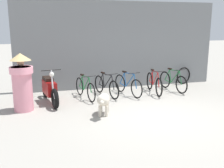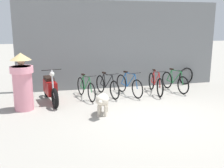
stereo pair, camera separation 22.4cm
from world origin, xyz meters
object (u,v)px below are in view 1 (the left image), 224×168
object	(u,v)px
bicycle_1	(106,86)
bicycle_2	(128,85)
spare_tire_left	(183,76)
bicycle_3	(154,83)
bicycle_4	(173,81)
person_in_robes	(22,82)
stray_dog	(103,100)
bicycle_0	(85,88)
motorcycle	(50,89)

from	to	relation	value
bicycle_1	bicycle_2	size ratio (longest dim) A/B	1.02
bicycle_1	spare_tire_left	size ratio (longest dim) A/B	2.32
bicycle_1	bicycle_3	size ratio (longest dim) A/B	0.96
bicycle_3	bicycle_4	size ratio (longest dim) A/B	1.05
bicycle_2	spare_tire_left	xyz separation A→B (m)	(2.73, 1.01, 0.00)
bicycle_3	bicycle_2	bearing A→B (deg)	-83.32
spare_tire_left	bicycle_1	bearing A→B (deg)	-165.07
bicycle_1	person_in_robes	size ratio (longest dim) A/B	1.00
bicycle_4	person_in_robes	xyz separation A→B (m)	(-5.16, -0.98, 0.49)
stray_dog	bicycle_2	bearing A→B (deg)	163.59
bicycle_1	bicycle_4	xyz separation A→B (m)	(2.54, 0.06, 0.00)
bicycle_2	bicycle_4	world-z (taller)	bicycle_4
bicycle_1	bicycle_3	world-z (taller)	bicycle_3
bicycle_2	bicycle_3	xyz separation A→B (m)	(0.98, 0.01, 0.00)
person_in_robes	bicycle_0	bearing A→B (deg)	-158.31
bicycle_2	motorcycle	distance (m)	2.65
bicycle_3	bicycle_0	bearing A→B (deg)	-82.22
bicycle_1	bicycle_3	bearing A→B (deg)	72.67
motorcycle	person_in_robes	distance (m)	1.02
bicycle_3	bicycle_4	world-z (taller)	bicycle_3
bicycle_1	spare_tire_left	distance (m)	3.60
bicycle_0	spare_tire_left	distance (m)	4.36
bicycle_1	person_in_robes	world-z (taller)	person_in_robes
bicycle_0	motorcycle	distance (m)	1.16
bicycle_1	bicycle_4	world-z (taller)	bicycle_4
bicycle_0	bicycle_2	size ratio (longest dim) A/B	0.99
bicycle_0	bicycle_1	bearing A→B (deg)	87.66
stray_dog	bicycle_1	bearing A→B (deg)	-177.24
bicycle_1	motorcycle	bearing A→B (deg)	-94.55
person_in_robes	spare_tire_left	world-z (taller)	person_in_robes
bicycle_0	bicycle_2	xyz separation A→B (m)	(1.50, 0.06, 0.01)
bicycle_3	bicycle_4	xyz separation A→B (m)	(0.81, 0.13, -0.00)
bicycle_4	spare_tire_left	bearing A→B (deg)	123.95
person_in_robes	spare_tire_left	bearing A→B (deg)	-164.03
bicycle_0	person_in_robes	world-z (taller)	person_in_robes
person_in_robes	spare_tire_left	distance (m)	6.39
bicycle_2	stray_dog	world-z (taller)	bicycle_2
bicycle_3	stray_dog	world-z (taller)	bicycle_3
bicycle_1	bicycle_2	world-z (taller)	bicycle_2
bicycle_0	bicycle_2	world-z (taller)	bicycle_2
bicycle_4	stray_dog	size ratio (longest dim) A/B	1.55
bicycle_0	bicycle_3	size ratio (longest dim) A/B	0.94
stray_dog	bicycle_0	bearing A→B (deg)	-155.13
motorcycle	stray_dog	size ratio (longest dim) A/B	1.85
bicycle_0	bicycle_1	size ratio (longest dim) A/B	0.98
person_in_robes	stray_dog	bearing A→B (deg)	153.07
bicycle_2	motorcycle	xyz separation A→B (m)	(-2.63, -0.27, 0.09)
bicycle_4	motorcycle	distance (m)	4.44
bicycle_3	bicycle_1	bearing A→B (deg)	-86.08
bicycle_1	stray_dog	distance (m)	2.01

